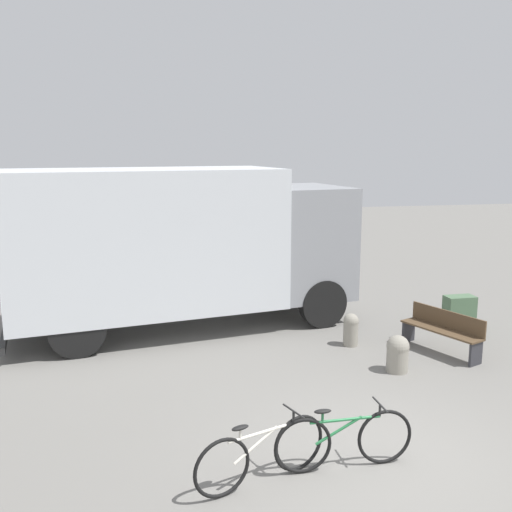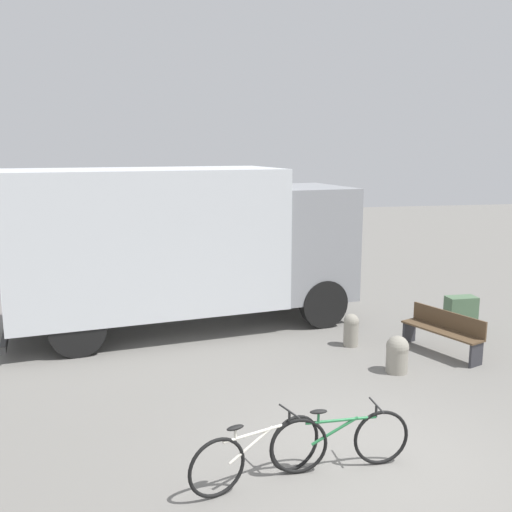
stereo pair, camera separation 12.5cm
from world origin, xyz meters
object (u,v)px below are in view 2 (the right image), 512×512
(delivery_truck, at_px, (181,241))
(park_bench, at_px, (444,330))
(bicycle_middle, at_px, (340,440))
(utility_box, at_px, (461,312))
(bicycle_near, at_px, (257,453))
(bollard_near_bench, at_px, (397,353))
(bollard_far_bench, at_px, (351,329))

(delivery_truck, xyz_separation_m, park_bench, (4.85, -2.64, -1.48))
(delivery_truck, distance_m, bicycle_middle, 6.51)
(utility_box, bearing_deg, bicycle_near, -138.24)
(park_bench, relative_size, bicycle_middle, 0.96)
(bicycle_near, distance_m, bollard_near_bench, 4.25)
(bollard_far_bench, relative_size, utility_box, 0.95)
(bicycle_near, xyz_separation_m, bicycle_middle, (1.07, 0.10, 0.00))
(park_bench, xyz_separation_m, bicycle_middle, (-3.34, -3.50, -0.08))
(bicycle_middle, distance_m, utility_box, 6.71)
(bollard_near_bench, bearing_deg, park_bench, 29.32)
(bollard_near_bench, bearing_deg, bicycle_near, -137.27)
(bicycle_middle, distance_m, bollard_far_bench, 4.58)
(park_bench, xyz_separation_m, bollard_near_bench, (-1.30, -0.73, -0.12))
(park_bench, relative_size, bicycle_near, 1.01)
(park_bench, bearing_deg, delivery_truck, 39.36)
(park_bench, distance_m, bicycle_near, 5.70)
(park_bench, height_order, bicycle_near, park_bench)
(bicycle_middle, relative_size, bollard_far_bench, 2.69)
(utility_box, bearing_deg, delivery_truck, 168.65)
(delivery_truck, bearing_deg, bollard_far_bench, -39.34)
(bicycle_near, relative_size, bollard_far_bench, 2.56)
(utility_box, bearing_deg, park_bench, -130.60)
(bicycle_near, distance_m, utility_box, 7.55)
(bicycle_near, height_order, utility_box, bicycle_near)
(park_bench, bearing_deg, bicycle_near, 107.13)
(bollard_near_bench, relative_size, bollard_far_bench, 1.01)
(park_bench, xyz_separation_m, utility_box, (1.22, 1.42, -0.12))
(delivery_truck, distance_m, bollard_near_bench, 5.15)
(park_bench, height_order, bicycle_middle, park_bench)
(bicycle_middle, bearing_deg, utility_box, 47.08)
(bicycle_near, bearing_deg, delivery_truck, 74.49)
(bollard_near_bench, xyz_separation_m, utility_box, (2.51, 2.15, 0.00))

